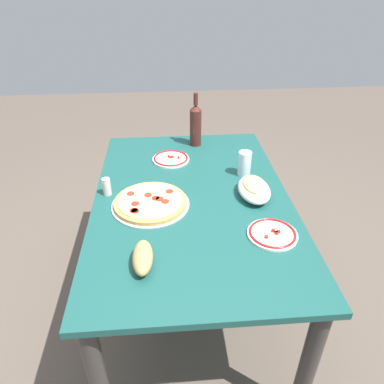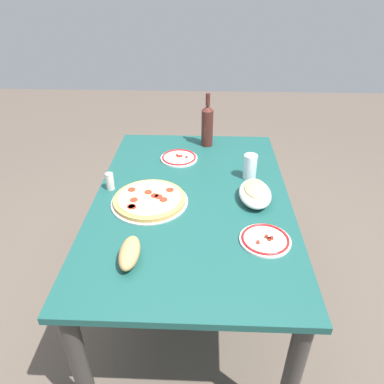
{
  "view_description": "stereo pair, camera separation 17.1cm",
  "coord_description": "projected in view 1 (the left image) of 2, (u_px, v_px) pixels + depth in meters",
  "views": [
    {
      "loc": [
        -1.43,
        0.11,
        1.7
      ],
      "look_at": [
        0.0,
        0.0,
        0.77
      ],
      "focal_mm": 33.87,
      "sensor_mm": 36.0,
      "label": 1
    },
    {
      "loc": [
        -1.44,
        -0.06,
        1.7
      ],
      "look_at": [
        0.0,
        0.0,
        0.77
      ],
      "focal_mm": 33.87,
      "sensor_mm": 36.0,
      "label": 2
    }
  ],
  "objects": [
    {
      "name": "ground_plane",
      "position": [
        192.0,
        301.0,
        2.13
      ],
      "size": [
        8.0,
        8.0,
        0.0
      ],
      "primitive_type": "plane",
      "color": "brown",
      "rests_on": "ground"
    },
    {
      "name": "wine_bottle",
      "position": [
        196.0,
        124.0,
        2.15
      ],
      "size": [
        0.07,
        0.07,
        0.32
      ],
      "color": "#471E19",
      "rests_on": "dining_table"
    },
    {
      "name": "baked_pasta_dish",
      "position": [
        254.0,
        188.0,
        1.72
      ],
      "size": [
        0.24,
        0.15,
        0.08
      ],
      "color": "white",
      "rests_on": "dining_table"
    },
    {
      "name": "bread_loaf",
      "position": [
        143.0,
        257.0,
        1.33
      ],
      "size": [
        0.18,
        0.08,
        0.07
      ],
      "primitive_type": "ellipsoid",
      "color": "tan",
      "rests_on": "dining_table"
    },
    {
      "name": "side_plate_far",
      "position": [
        171.0,
        159.0,
        2.04
      ],
      "size": [
        0.21,
        0.21,
        0.02
      ],
      "color": "white",
      "rests_on": "dining_table"
    },
    {
      "name": "pepperoni_pizza",
      "position": [
        150.0,
        202.0,
        1.67
      ],
      "size": [
        0.36,
        0.36,
        0.03
      ],
      "color": "#B7B7BC",
      "rests_on": "dining_table"
    },
    {
      "name": "spice_shaker",
      "position": [
        107.0,
        187.0,
        1.73
      ],
      "size": [
        0.04,
        0.04,
        0.09
      ],
      "color": "silver",
      "rests_on": "dining_table"
    },
    {
      "name": "dining_table",
      "position": [
        192.0,
        216.0,
        1.79
      ],
      "size": [
        1.43,
        0.93,
        0.74
      ],
      "color": "#194C47",
      "rests_on": "ground"
    },
    {
      "name": "water_glass",
      "position": [
        245.0,
        163.0,
        1.88
      ],
      "size": [
        0.07,
        0.07,
        0.13
      ],
      "primitive_type": "cylinder",
      "color": "silver",
      "rests_on": "dining_table"
    },
    {
      "name": "side_plate_near",
      "position": [
        272.0,
        234.0,
        1.49
      ],
      "size": [
        0.21,
        0.21,
        0.02
      ],
      "color": "white",
      "rests_on": "dining_table"
    }
  ]
}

